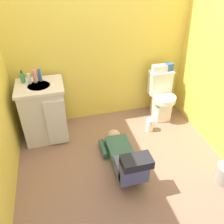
{
  "coord_description": "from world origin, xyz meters",
  "views": [
    {
      "loc": [
        -0.65,
        -2.11,
        2.18
      ],
      "look_at": [
        -0.01,
        0.37,
        0.45
      ],
      "focal_mm": 37.24,
      "sensor_mm": 36.0,
      "label": 1
    }
  ],
  "objects": [
    {
      "name": "ground_plane",
      "position": [
        0.0,
        0.0,
        -0.02
      ],
      "size": [
        3.05,
        2.99,
        0.04
      ],
      "primitive_type": "cube",
      "color": "#886350"
    },
    {
      "name": "toilet",
      "position": [
        0.88,
        0.71,
        0.37
      ],
      "size": [
        0.36,
        0.46,
        0.75
      ],
      "color": "silver",
      "rests_on": "ground_plane"
    },
    {
      "name": "toiletry_bag",
      "position": [
        0.98,
        0.8,
        0.81
      ],
      "size": [
        0.12,
        0.09,
        0.11
      ],
      "primitive_type": "cube",
      "color": "#33598C",
      "rests_on": "toilet"
    },
    {
      "name": "soap_dispenser",
      "position": [
        -1.08,
        0.79,
        0.89
      ],
      "size": [
        0.06,
        0.06,
        0.17
      ],
      "color": "#3E9558",
      "rests_on": "vanity_cabinet"
    },
    {
      "name": "paper_towel_roll",
      "position": [
        0.58,
        0.39,
        0.1
      ],
      "size": [
        0.11,
        0.11,
        0.2
      ],
      "primitive_type": "cylinder",
      "color": "white",
      "rests_on": "ground_plane"
    },
    {
      "name": "vanity_cabinet",
      "position": [
        -0.88,
        0.66,
        0.42
      ],
      "size": [
        0.6,
        0.53,
        0.82
      ],
      "color": "beige",
      "rests_on": "ground_plane"
    },
    {
      "name": "person_plumber",
      "position": [
        -0.0,
        -0.22,
        0.18
      ],
      "size": [
        0.39,
        1.06,
        0.52
      ],
      "color": "#33594C",
      "rests_on": "ground_plane"
    },
    {
      "name": "faucet",
      "position": [
        -0.89,
        0.81,
        0.87
      ],
      "size": [
        0.02,
        0.02,
        0.1
      ],
      "primitive_type": "cylinder",
      "color": "silver",
      "rests_on": "vanity_cabinet"
    },
    {
      "name": "bottle_blue",
      "position": [
        -0.86,
        0.78,
        0.9
      ],
      "size": [
        0.04,
        0.04,
        0.17
      ],
      "primitive_type": "cylinder",
      "color": "#4361B7",
      "rests_on": "vanity_cabinet"
    },
    {
      "name": "bottle_pink",
      "position": [
        -0.92,
        0.74,
        0.91
      ],
      "size": [
        0.05,
        0.05,
        0.17
      ],
      "primitive_type": "cylinder",
      "color": "pink",
      "rests_on": "vanity_cabinet"
    },
    {
      "name": "bottle_clear",
      "position": [
        -0.99,
        0.73,
        0.89
      ],
      "size": [
        0.04,
        0.04,
        0.14
      ],
      "primitive_type": "cylinder",
      "color": "silver",
      "rests_on": "vanity_cabinet"
    },
    {
      "name": "tissue_box",
      "position": [
        0.83,
        0.8,
        0.8
      ],
      "size": [
        0.22,
        0.11,
        0.1
      ],
      "primitive_type": "cube",
      "color": "silver",
      "rests_on": "toilet"
    },
    {
      "name": "wall_back",
      "position": [
        0.0,
        1.03,
        1.2
      ],
      "size": [
        2.71,
        0.08,
        2.4
      ],
      "primitive_type": "cube",
      "color": "#E2C549",
      "rests_on": "ground_plane"
    }
  ]
}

